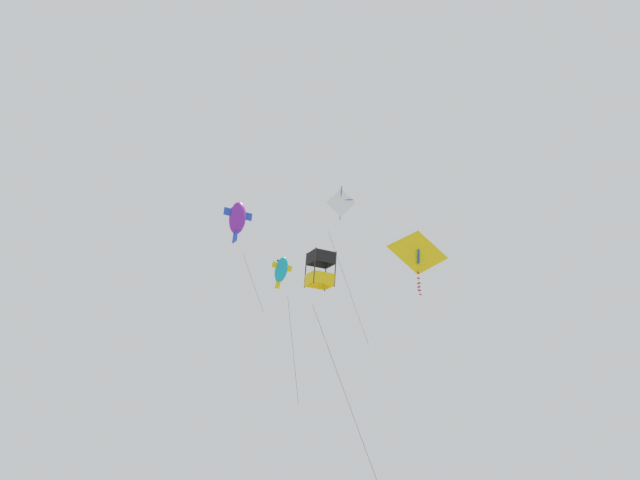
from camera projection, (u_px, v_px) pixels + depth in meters
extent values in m
cube|color=black|center=(316.00, 261.00, 24.72)|extent=(0.66, 0.85, 0.52)
cube|color=black|center=(326.00, 256.00, 23.88)|extent=(0.66, 0.85, 0.52)
cube|color=black|center=(311.00, 257.00, 24.11)|extent=(0.86, 0.64, 0.65)
cube|color=black|center=(331.00, 261.00, 24.48)|extent=(0.86, 0.64, 0.65)
cube|color=yellow|center=(315.00, 283.00, 24.40)|extent=(0.66, 0.85, 0.52)
cube|color=yellow|center=(324.00, 278.00, 23.56)|extent=(0.66, 0.85, 0.52)
cube|color=yellow|center=(309.00, 278.00, 23.80)|extent=(0.86, 0.64, 0.65)
cube|color=yellow|center=(330.00, 282.00, 24.17)|extent=(0.86, 0.64, 0.65)
cylinder|color=#332D28|center=(306.00, 270.00, 24.37)|extent=(0.24, 0.19, 1.55)
cylinder|color=#332D28|center=(326.00, 274.00, 24.74)|extent=(0.24, 0.19, 1.55)
cylinder|color=#332D28|center=(315.00, 265.00, 23.53)|extent=(0.24, 0.19, 1.55)
cylinder|color=#332D28|center=(335.00, 269.00, 23.90)|extent=(0.24, 0.19, 1.55)
cylinder|color=#47474C|center=(343.00, 388.00, 23.26)|extent=(1.48, 2.97, 8.11)
cube|color=white|center=(341.00, 203.00, 37.56)|extent=(0.47, 1.97, 1.95)
cylinder|color=blue|center=(341.00, 203.00, 37.59)|extent=(0.72, 0.32, 2.20)
cylinder|color=blue|center=(341.00, 200.00, 37.62)|extent=(0.13, 1.61, 0.05)
cylinder|color=#47474C|center=(347.00, 284.00, 36.59)|extent=(0.40, 2.57, 8.40)
ellipsoid|color=#1EB2C6|center=(281.00, 270.00, 32.21)|extent=(1.34, 1.34, 1.62)
cube|color=yellow|center=(276.00, 265.00, 32.04)|extent=(0.50, 0.49, 0.32)
cube|color=yellow|center=(288.00, 268.00, 32.43)|extent=(0.50, 0.49, 0.32)
cube|color=yellow|center=(278.00, 285.00, 32.11)|extent=(0.47, 0.47, 0.61)
sphere|color=black|center=(278.00, 261.00, 32.41)|extent=(0.19, 0.19, 0.15)
sphere|color=black|center=(284.00, 262.00, 32.61)|extent=(0.19, 0.19, 0.15)
cylinder|color=#47474C|center=(293.00, 345.00, 30.97)|extent=(1.71, 1.18, 6.68)
ellipsoid|color=purple|center=(238.00, 218.00, 28.96)|extent=(1.33, 1.31, 1.86)
cube|color=blue|center=(230.00, 212.00, 28.83)|extent=(0.48, 0.56, 0.39)
cube|color=blue|center=(246.00, 216.00, 29.21)|extent=(0.48, 0.56, 0.39)
cube|color=blue|center=(235.00, 237.00, 28.63)|extent=(0.53, 0.44, 0.63)
sphere|color=black|center=(232.00, 209.00, 29.32)|extent=(0.21, 0.21, 0.16)
sphere|color=black|center=(241.00, 211.00, 29.52)|extent=(0.21, 0.21, 0.16)
cylinder|color=#47474C|center=(252.00, 281.00, 28.35)|extent=(1.60, 1.79, 3.94)
pyramid|color=yellow|center=(417.00, 253.00, 29.10)|extent=(1.74, 2.40, 1.69)
cube|color=blue|center=(416.00, 258.00, 29.16)|extent=(0.66, 0.46, 0.86)
cube|color=blue|center=(417.00, 240.00, 29.34)|extent=(0.43, 0.60, 0.18)
cylinder|color=#47474C|center=(418.00, 271.00, 28.74)|extent=(0.03, 0.03, 0.25)
cube|color=red|center=(418.00, 273.00, 28.67)|extent=(0.17, 0.07, 0.06)
cylinder|color=#47474C|center=(418.00, 276.00, 28.67)|extent=(0.04, 0.13, 0.25)
cube|color=red|center=(418.00, 278.00, 28.67)|extent=(0.14, 0.13, 0.06)
cylinder|color=#47474C|center=(419.00, 281.00, 28.65)|extent=(0.01, 0.08, 0.25)
cube|color=red|center=(419.00, 283.00, 28.62)|extent=(0.07, 0.17, 0.06)
cylinder|color=#47474C|center=(419.00, 285.00, 28.53)|extent=(0.03, 0.10, 0.25)
cube|color=red|center=(419.00, 287.00, 28.43)|extent=(0.14, 0.13, 0.06)
cylinder|color=#47474C|center=(419.00, 289.00, 28.30)|extent=(0.02, 0.17, 0.25)
cube|color=red|center=(419.00, 290.00, 28.17)|extent=(0.06, 0.17, 0.06)
cylinder|color=#47474C|center=(420.00, 292.00, 28.09)|extent=(0.05, 0.06, 0.25)
cube|color=red|center=(420.00, 294.00, 28.01)|extent=(0.16, 0.10, 0.06)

